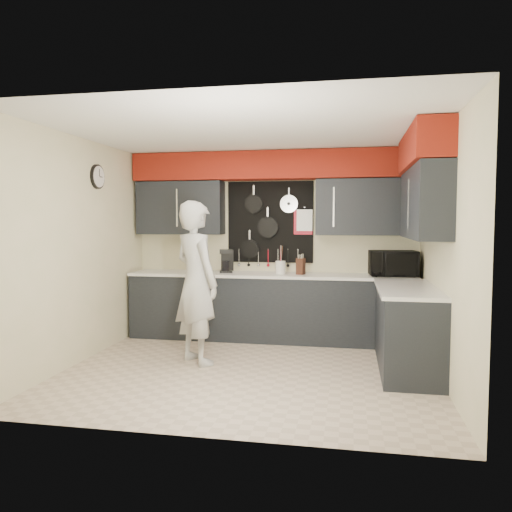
% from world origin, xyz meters
% --- Properties ---
extents(ground, '(4.00, 4.00, 0.00)m').
position_xyz_m(ground, '(0.00, 0.00, 0.00)').
color(ground, '#C6B19A').
rests_on(ground, ground).
extents(back_wall_assembly, '(4.00, 0.36, 2.60)m').
position_xyz_m(back_wall_assembly, '(0.01, 1.60, 2.01)').
color(back_wall_assembly, beige).
rests_on(back_wall_assembly, ground).
extents(right_wall_assembly, '(0.36, 3.50, 2.60)m').
position_xyz_m(right_wall_assembly, '(1.85, 0.26, 1.94)').
color(right_wall_assembly, beige).
rests_on(right_wall_assembly, ground).
extents(left_wall_assembly, '(0.05, 3.50, 2.60)m').
position_xyz_m(left_wall_assembly, '(-1.99, 0.02, 1.33)').
color(left_wall_assembly, beige).
rests_on(left_wall_assembly, ground).
extents(base_cabinets, '(3.95, 2.20, 0.92)m').
position_xyz_m(base_cabinets, '(0.49, 1.13, 0.46)').
color(base_cabinets, black).
rests_on(base_cabinets, ground).
extents(microwave, '(0.64, 0.47, 0.33)m').
position_xyz_m(microwave, '(1.62, 1.44, 1.09)').
color(microwave, black).
rests_on(microwave, base_cabinets).
extents(knife_block, '(0.13, 0.13, 0.22)m').
position_xyz_m(knife_block, '(0.42, 1.41, 1.03)').
color(knife_block, '#331710').
rests_on(knife_block, base_cabinets).
extents(utensil_crock, '(0.14, 0.14, 0.18)m').
position_xyz_m(utensil_crock, '(0.14, 1.43, 1.01)').
color(utensil_crock, white).
rests_on(utensil_crock, base_cabinets).
extents(coffee_maker, '(0.23, 0.26, 0.32)m').
position_xyz_m(coffee_maker, '(-0.63, 1.49, 1.09)').
color(coffee_maker, black).
rests_on(coffee_maker, base_cabinets).
extents(person, '(0.81, 0.78, 1.87)m').
position_xyz_m(person, '(-0.66, 0.19, 0.93)').
color(person, '#ADAEAB').
rests_on(person, ground).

